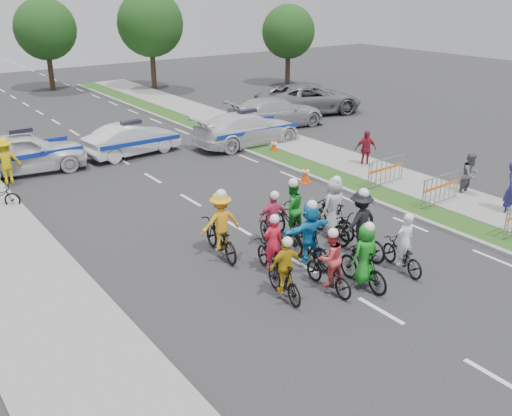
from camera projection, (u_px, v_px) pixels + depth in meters
ground at (381, 311)px, 13.39m from camera, size 90.00×90.00×0.00m
curb_right at (375, 201)px, 19.91m from camera, size 0.20×60.00×0.12m
grass_strip at (388, 197)px, 20.29m from camera, size 1.20×60.00×0.11m
sidewalk_right at (421, 187)px, 21.26m from camera, size 2.40×60.00×0.13m
sidewalk_left at (36, 303)px, 13.61m from camera, size 3.00×60.00×0.13m
rider_0 at (403, 251)px, 15.08m from camera, size 0.89×1.72×1.67m
rider_1 at (364, 262)px, 14.20m from camera, size 0.78×1.74×1.81m
rider_2 at (329, 267)px, 14.06m from camera, size 0.74×1.71×1.72m
rider_3 at (285, 274)px, 13.71m from camera, size 0.88×1.63×1.66m
rider_4 at (359, 230)px, 15.85m from camera, size 1.14×2.01×2.03m
rider_5 at (309, 238)px, 15.30m from camera, size 1.52×1.82×1.91m
rider_6 at (272, 254)px, 14.90m from camera, size 0.87×1.76×1.72m
rider_7 at (333, 213)px, 17.06m from camera, size 0.84×1.87×1.95m
rider_8 at (291, 217)px, 16.88m from camera, size 0.87×1.96×1.94m
rider_9 at (273, 226)px, 16.37m from camera, size 0.94×1.74×1.76m
rider_10 at (221, 230)px, 15.83m from camera, size 1.19×2.05×2.01m
police_car_0 at (23, 153)px, 22.82m from camera, size 5.11×2.63×1.66m
police_car_1 at (132, 140)px, 25.25m from camera, size 4.37×1.94×1.40m
police_car_2 at (247, 129)px, 26.78m from camera, size 5.36×2.23×1.55m
civilian_sedan at (276, 112)px, 30.11m from camera, size 5.56×2.66×1.56m
civilian_suv at (309, 99)px, 33.22m from camera, size 6.71×4.33×1.72m
spectator_0 at (512, 189)px, 18.57m from camera, size 0.75×0.58×1.82m
spectator_1 at (470, 175)px, 20.30m from camera, size 0.79×0.62×1.61m
spectator_2 at (366, 149)px, 23.48m from camera, size 0.99×0.73×1.57m
marshal_hiviz at (5, 161)px, 21.55m from camera, size 1.19×0.73×1.79m
barrier_1 at (440, 191)px, 19.48m from camera, size 2.01×0.56×1.12m
barrier_2 at (386, 172)px, 21.34m from camera, size 2.02×0.57×1.12m
cone_0 at (306, 174)px, 21.84m from camera, size 0.40×0.40×0.70m
cone_1 at (274, 146)px, 25.64m from camera, size 0.40×0.40×0.70m
tree_1 at (150, 24)px, 39.23m from camera, size 4.55×4.55×6.82m
tree_2 at (288, 32)px, 41.36m from camera, size 3.85×3.85×5.77m
tree_4 at (45, 29)px, 39.12m from camera, size 4.20×4.20×6.30m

